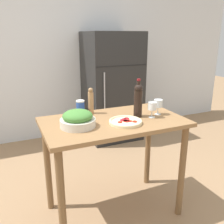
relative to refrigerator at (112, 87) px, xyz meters
name	(u,v)px	position (x,y,z in m)	size (l,w,h in m)	color
ground_plane	(113,210)	(-0.72, -1.66, -0.81)	(14.00, 14.00, 0.00)	#9E7A56
wall_back	(58,53)	(-0.72, 0.40, 0.49)	(6.40, 0.06, 2.60)	silver
refrigerator	(112,87)	(0.00, 0.00, 0.00)	(0.78, 0.73, 1.62)	black
prep_counter	(114,136)	(-0.72, -1.66, -0.06)	(1.17, 0.68, 0.90)	olive
wine_bottle	(138,100)	(-0.49, -1.66, 0.24)	(0.07, 0.07, 0.33)	black
wine_glass_near	(152,107)	(-0.39, -1.73, 0.18)	(0.08, 0.08, 0.14)	silver
wine_glass_far	(158,104)	(-0.30, -1.68, 0.18)	(0.08, 0.08, 0.14)	silver
pepper_mill	(91,101)	(-0.83, -1.41, 0.20)	(0.05, 0.05, 0.23)	#AD7F51
salad_bowl	(78,119)	(-1.03, -1.69, 0.15)	(0.27, 0.27, 0.13)	silver
homemade_pizza	(126,122)	(-0.66, -1.77, 0.10)	(0.27, 0.27, 0.03)	beige
salt_canister	(80,108)	(-0.93, -1.42, 0.15)	(0.07, 0.07, 0.13)	#284CA3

